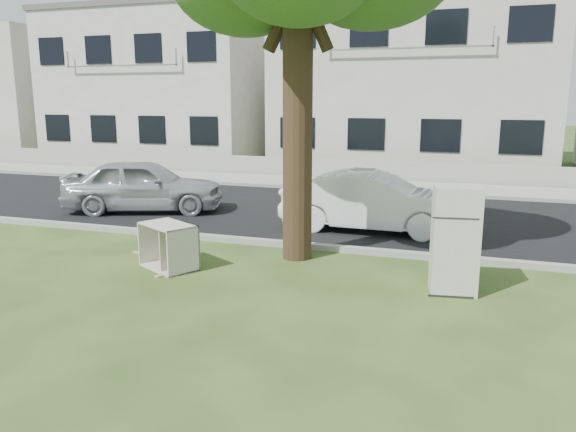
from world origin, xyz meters
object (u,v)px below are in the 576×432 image
(car_center, at_px, (373,202))
(car_left, at_px, (144,185))
(fridge, at_px, (455,240))
(cabinet, at_px, (169,246))

(car_center, height_order, car_left, car_left)
(car_center, relative_size, car_left, 0.99)
(fridge, relative_size, car_center, 0.41)
(fridge, relative_size, cabinet, 1.62)
(cabinet, bearing_deg, car_center, 83.09)
(car_center, distance_m, car_left, 6.14)
(fridge, bearing_deg, car_left, 144.99)
(fridge, height_order, cabinet, fridge)
(car_center, xyz_separation_m, car_left, (-6.14, 0.30, 0.03))
(fridge, bearing_deg, cabinet, 175.03)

